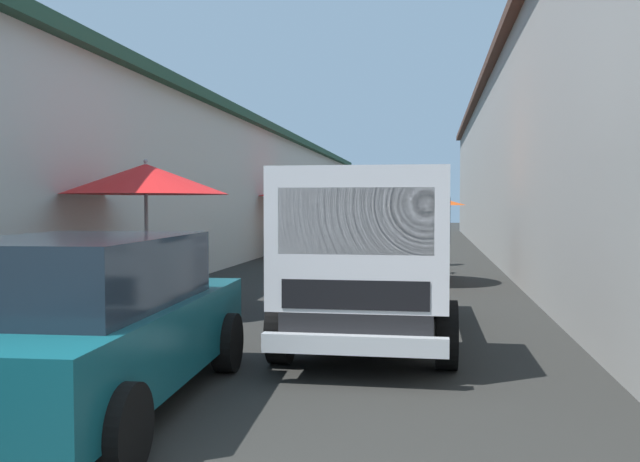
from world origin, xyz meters
The scene contains 11 objects.
ground centered at (13.50, 0.00, 0.00)m, with size 90.00×90.00×0.00m, color #282826.
building_left_whitewash centered at (15.75, 7.08, 2.19)m, with size 49.80×7.50×4.37m.
building_right_concrete centered at (15.75, -7.08, 2.98)m, with size 49.80×7.50×5.95m.
fruit_stall_mid_lane centered at (7.03, 2.53, 1.85)m, with size 2.53×2.53×2.40m.
fruit_stall_near_left centered at (18.43, 2.47, 1.88)m, with size 2.57×2.57×2.41m.
fruit_stall_far_left centered at (11.79, -1.31, 1.56)m, with size 2.44×2.44×2.10m.
hatchback_car centered at (2.47, 1.04, 0.74)m, with size 3.99×2.09×1.45m.
delivery_truck centered at (5.02, -1.07, 1.04)m, with size 4.93×2.00×2.08m.
vendor_by_crates centered at (13.53, 1.67, 0.92)m, with size 0.41×0.56×1.60m.
vendor_in_shade centered at (16.07, -1.90, 0.92)m, with size 0.60×0.36×1.61m.
parked_scooter centered at (13.35, -1.77, 0.45)m, with size 1.69×0.37×1.14m.
Camera 1 is at (-2.65, -1.79, 1.72)m, focal length 37.55 mm.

